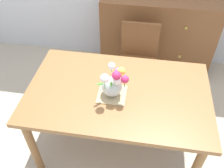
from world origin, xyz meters
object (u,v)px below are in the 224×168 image
object	(u,v)px
dining_table	(118,98)
dresser	(157,36)
chair_far	(138,57)
flower_vase	(113,83)

from	to	relation	value
dining_table	dresser	distance (m)	1.38
dining_table	dresser	xyz separation A→B (m)	(0.32, 1.33, -0.18)
chair_far	dresser	xyz separation A→B (m)	(0.20, 0.51, -0.02)
dining_table	dresser	size ratio (longest dim) A/B	1.10
flower_vase	chair_far	bearing A→B (deg)	79.96
chair_far	flower_vase	size ratio (longest dim) A/B	3.15
dining_table	chair_far	distance (m)	0.84
chair_far	flower_vase	xyz separation A→B (m)	(-0.16, -0.88, 0.39)
dining_table	chair_far	size ratio (longest dim) A/B	1.71
dining_table	dresser	world-z (taller)	dresser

